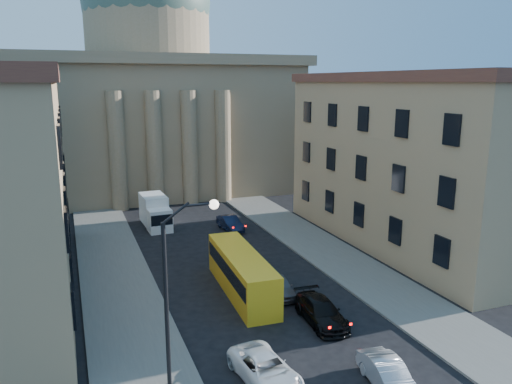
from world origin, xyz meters
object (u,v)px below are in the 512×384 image
street_lamp (177,280)px  car_right_near (388,375)px  box_truck (155,212)px  city_bus (242,272)px

street_lamp → car_right_near: size_ratio=2.18×
street_lamp → box_truck: (3.47, 26.73, -3.85)m
street_lamp → car_right_near: bearing=-22.2°
street_lamp → city_bus: size_ratio=0.89×
city_bus → street_lamp: bearing=-121.8°
street_lamp → car_right_near: 10.69m
car_right_near → box_truck: box_truck is taller
car_right_near → box_truck: size_ratio=0.72×
city_bus → car_right_near: bearing=-75.0°
city_bus → box_truck: box_truck is taller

